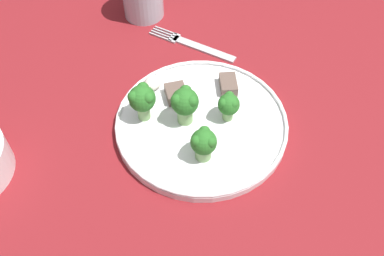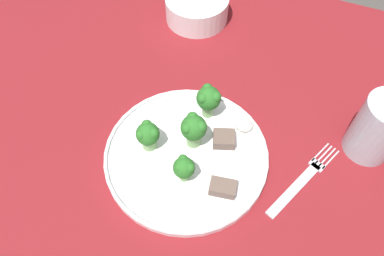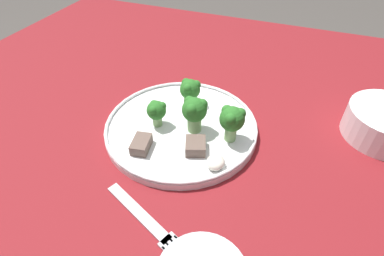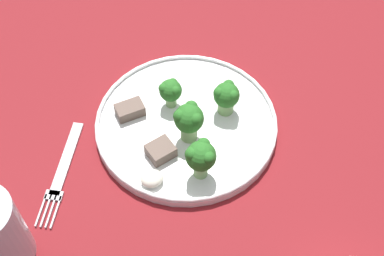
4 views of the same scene
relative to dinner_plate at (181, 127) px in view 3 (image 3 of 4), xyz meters
The scene contains 10 objects.
table 0.12m from the dinner_plate, 112.13° to the right, with size 1.06×1.11×0.76m.
dinner_plate is the anchor object (origin of this frame).
fork 0.19m from the dinner_plate, ahead, with size 0.08×0.16×0.00m.
broccoli_floret_near_rim_left 0.10m from the dinner_plate, 88.22° to the left, with size 0.04×0.04×0.06m.
broccoli_floret_center_left 0.07m from the dinner_plate, behind, with size 0.04×0.04×0.05m.
broccoli_floret_back_left 0.05m from the dinner_plate, 71.54° to the right, with size 0.03×0.03×0.05m.
broccoli_floret_front_left 0.05m from the dinner_plate, 84.75° to the left, with size 0.04×0.04×0.06m.
meat_slice_front_slice 0.09m from the dinner_plate, 26.28° to the right, with size 0.04×0.03×0.02m.
meat_slice_middle_slice 0.07m from the dinner_plate, 43.11° to the left, with size 0.04×0.04×0.02m.
sauce_dollop 0.11m from the dinner_plate, 50.93° to the left, with size 0.03×0.03×0.02m.
Camera 3 is at (0.38, 0.21, 1.11)m, focal length 28.00 mm.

